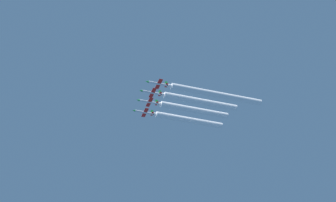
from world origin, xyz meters
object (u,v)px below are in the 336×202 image
jet_inner_left (151,92)px  jet_center (148,102)px  jet_inner_right (144,112)px  jet_far_left (157,83)px

jet_inner_left → jet_center: bearing=-5.1°
jet_center → jet_inner_right: 8.38m
jet_inner_left → jet_center: 7.48m
jet_inner_right → jet_center: bearing=178.5°
jet_inner_left → jet_center: (7.45, -0.66, 0.07)m
jet_far_left → jet_inner_right: (23.27, -0.13, 0.01)m
jet_far_left → jet_inner_right: jet_inner_right is taller
jet_far_left → jet_inner_left: size_ratio=1.00×
jet_center → jet_inner_right: size_ratio=1.00×
jet_far_left → jet_inner_right: size_ratio=1.00×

